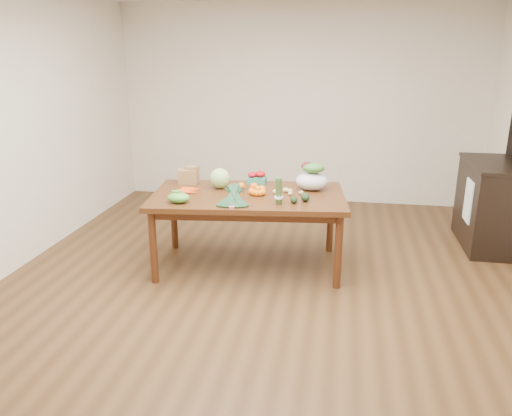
% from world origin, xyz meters
% --- Properties ---
extents(floor, '(6.00, 6.00, 0.00)m').
position_xyz_m(floor, '(0.00, 0.00, 0.00)').
color(floor, '#53371C').
rests_on(floor, ground).
extents(room_walls, '(5.02, 6.02, 2.70)m').
position_xyz_m(room_walls, '(0.00, 0.00, 1.35)').
color(room_walls, silver).
rests_on(room_walls, floor).
extents(dining_table, '(1.95, 1.22, 0.75)m').
position_xyz_m(dining_table, '(-0.26, 0.57, 0.38)').
color(dining_table, '#472810').
rests_on(dining_table, floor).
extents(cabinet, '(0.52, 1.02, 0.94)m').
position_xyz_m(cabinet, '(2.22, 1.57, 0.47)').
color(cabinet, black).
rests_on(cabinet, floor).
extents(dish_towel, '(0.02, 0.28, 0.45)m').
position_xyz_m(dish_towel, '(1.96, 1.40, 0.55)').
color(dish_towel, white).
rests_on(dish_towel, cabinet).
extents(paper_bag, '(0.27, 0.24, 0.18)m').
position_xyz_m(paper_bag, '(-0.95, 0.86, 0.84)').
color(paper_bag, brown).
rests_on(paper_bag, dining_table).
extents(cabbage, '(0.20, 0.20, 0.20)m').
position_xyz_m(cabbage, '(-0.58, 0.73, 0.85)').
color(cabbage, '#A2D97D').
rests_on(cabbage, dining_table).
extents(strawberry_basket_a, '(0.11, 0.11, 0.09)m').
position_xyz_m(strawberry_basket_a, '(-0.29, 0.98, 0.80)').
color(strawberry_basket_a, red).
rests_on(strawberry_basket_a, dining_table).
extents(strawberry_basket_b, '(0.13, 0.13, 0.10)m').
position_xyz_m(strawberry_basket_b, '(-0.20, 0.98, 0.80)').
color(strawberry_basket_b, red).
rests_on(strawberry_basket_b, dining_table).
extents(orange_a, '(0.08, 0.08, 0.08)m').
position_xyz_m(orange_a, '(-0.35, 0.71, 0.79)').
color(orange_a, '#F0520E').
rests_on(orange_a, dining_table).
extents(orange_b, '(0.08, 0.08, 0.08)m').
position_xyz_m(orange_b, '(-0.22, 0.70, 0.79)').
color(orange_b, orange).
rests_on(orange_b, dining_table).
extents(orange_c, '(0.08, 0.08, 0.08)m').
position_xyz_m(orange_c, '(-0.13, 0.61, 0.79)').
color(orange_c, orange).
rests_on(orange_c, dining_table).
extents(mandarin_cluster, '(0.20, 0.20, 0.09)m').
position_xyz_m(mandarin_cluster, '(-0.16, 0.56, 0.80)').
color(mandarin_cluster, orange).
rests_on(mandarin_cluster, dining_table).
extents(carrots, '(0.24, 0.24, 0.03)m').
position_xyz_m(carrots, '(-0.83, 0.56, 0.76)').
color(carrots, '#FF5415').
rests_on(carrots, dining_table).
extents(snap_pea_bag, '(0.21, 0.16, 0.09)m').
position_xyz_m(snap_pea_bag, '(-0.83, 0.19, 0.80)').
color(snap_pea_bag, green).
rests_on(snap_pea_bag, dining_table).
extents(kale_bunch, '(0.36, 0.43, 0.16)m').
position_xyz_m(kale_bunch, '(-0.32, 0.20, 0.83)').
color(kale_bunch, '#163120').
rests_on(kale_bunch, dining_table).
extents(asparagus_bundle, '(0.09, 0.12, 0.26)m').
position_xyz_m(asparagus_bundle, '(0.08, 0.30, 0.88)').
color(asparagus_bundle, '#517234').
rests_on(asparagus_bundle, dining_table).
extents(potato_a, '(0.06, 0.05, 0.05)m').
position_xyz_m(potato_a, '(0.00, 0.62, 0.77)').
color(potato_a, '#D7C57C').
rests_on(potato_a, dining_table).
extents(potato_b, '(0.05, 0.04, 0.04)m').
position_xyz_m(potato_b, '(0.15, 0.59, 0.77)').
color(potato_b, tan).
rests_on(potato_b, dining_table).
extents(potato_c, '(0.05, 0.04, 0.04)m').
position_xyz_m(potato_c, '(0.14, 0.68, 0.77)').
color(potato_c, '#DDBD7F').
rests_on(potato_c, dining_table).
extents(potato_d, '(0.06, 0.05, 0.05)m').
position_xyz_m(potato_d, '(0.09, 0.69, 0.77)').
color(potato_d, '#DABE7E').
rests_on(potato_d, dining_table).
extents(potato_e, '(0.05, 0.04, 0.04)m').
position_xyz_m(potato_e, '(0.25, 0.64, 0.77)').
color(potato_e, tan).
rests_on(potato_e, dining_table).
extents(avocado_a, '(0.09, 0.11, 0.06)m').
position_xyz_m(avocado_a, '(0.21, 0.35, 0.78)').
color(avocado_a, black).
rests_on(avocado_a, dining_table).
extents(avocado_b, '(0.11, 0.13, 0.08)m').
position_xyz_m(avocado_b, '(0.30, 0.43, 0.79)').
color(avocado_b, black).
rests_on(avocado_b, dining_table).
extents(salad_bag, '(0.34, 0.27, 0.25)m').
position_xyz_m(salad_bag, '(0.34, 0.83, 0.87)').
color(salad_bag, white).
rests_on(salad_bag, dining_table).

